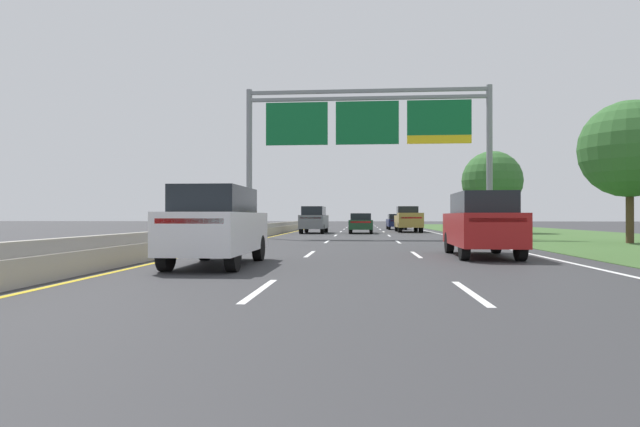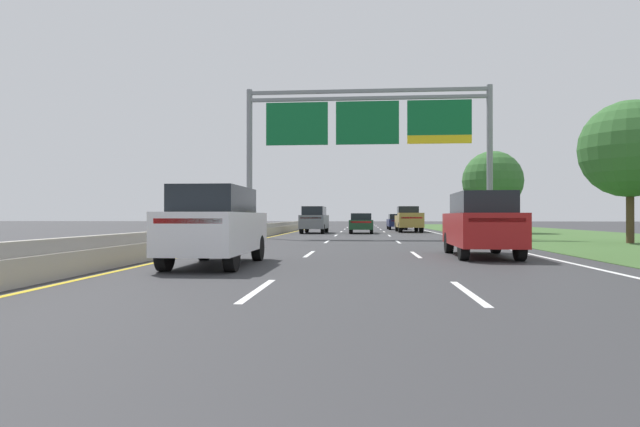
% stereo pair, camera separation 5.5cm
% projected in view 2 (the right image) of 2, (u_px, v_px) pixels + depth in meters
% --- Properties ---
extents(ground_plane, '(220.00, 220.00, 0.00)m').
position_uv_depth(ground_plane, '(362.00, 237.00, 33.56)').
color(ground_plane, '#333335').
extents(lane_striping, '(11.96, 106.00, 0.01)m').
position_uv_depth(lane_striping, '(362.00, 237.00, 33.10)').
color(lane_striping, white).
rests_on(lane_striping, ground).
extents(grass_verge_right, '(14.00, 110.00, 0.02)m').
position_uv_depth(grass_verge_right, '(587.00, 238.00, 32.41)').
color(grass_verge_right, '#3D602D').
rests_on(grass_verge_right, ground).
extents(median_barrier_concrete, '(0.60, 110.00, 0.85)m').
position_uv_depth(median_barrier_concrete, '(262.00, 231.00, 34.10)').
color(median_barrier_concrete, '#A8A399').
rests_on(median_barrier_concrete, ground).
extents(overhead_sign_gantry, '(15.06, 0.42, 9.27)m').
position_uv_depth(overhead_sign_gantry, '(367.00, 130.00, 31.81)').
color(overhead_sign_gantry, gray).
rests_on(overhead_sign_gantry, ground).
extents(pickup_truck_gold, '(2.04, 5.42, 2.20)m').
position_uv_depth(pickup_truck_gold, '(409.00, 219.00, 44.36)').
color(pickup_truck_gold, '#A38438').
rests_on(pickup_truck_gold, ground).
extents(car_darkgreen_centre_lane_sedan, '(1.83, 4.41, 1.57)m').
position_uv_depth(car_darkgreen_centre_lane_sedan, '(361.00, 223.00, 40.86)').
color(car_darkgreen_centre_lane_sedan, '#193D23').
rests_on(car_darkgreen_centre_lane_sedan, ground).
extents(car_grey_left_lane_suv, '(2.01, 4.74, 2.11)m').
position_uv_depth(car_grey_left_lane_suv, '(314.00, 219.00, 41.27)').
color(car_grey_left_lane_suv, slate).
rests_on(car_grey_left_lane_suv, ground).
extents(car_white_left_lane_suv, '(1.93, 4.71, 2.11)m').
position_uv_depth(car_white_left_lane_suv, '(216.00, 225.00, 14.00)').
color(car_white_left_lane_suv, silver).
rests_on(car_white_left_lane_suv, ground).
extents(car_red_right_lane_suv, '(2.03, 4.75, 2.11)m').
position_uv_depth(car_red_right_lane_suv, '(481.00, 223.00, 17.08)').
color(car_red_right_lane_suv, maroon).
rests_on(car_red_right_lane_suv, ground).
extents(car_navy_right_lane_sedan, '(1.88, 4.43, 1.57)m').
position_uv_depth(car_navy_right_lane_sedan, '(397.00, 221.00, 52.50)').
color(car_navy_right_lane_sedan, '#161E47').
rests_on(car_navy_right_lane_sedan, ground).
extents(roadside_tree_mid, '(4.74, 4.74, 7.01)m').
position_uv_depth(roadside_tree_mid, '(630.00, 149.00, 25.42)').
color(roadside_tree_mid, '#4C3823').
rests_on(roadside_tree_mid, ground).
extents(roadside_tree_far, '(4.79, 4.79, 6.60)m').
position_uv_depth(roadside_tree_far, '(493.00, 181.00, 41.84)').
color(roadside_tree_far, '#4C3823').
rests_on(roadside_tree_far, ground).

